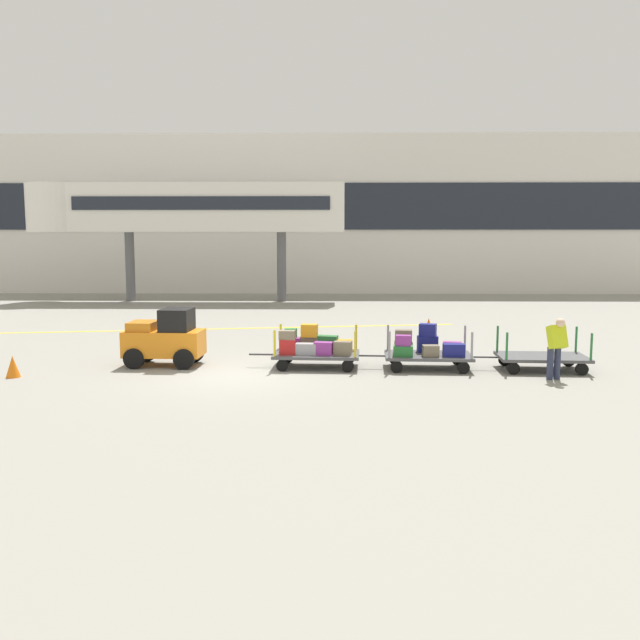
# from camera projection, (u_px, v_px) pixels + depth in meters

# --- Properties ---
(ground_plane) EXTENTS (120.00, 120.00, 0.00)m
(ground_plane) POSITION_uv_depth(u_px,v_px,m) (238.00, 374.00, 17.79)
(ground_plane) COLOR gray
(apron_lead_line) EXTENTS (19.19, 3.42, 0.01)m
(apron_lead_line) POSITION_uv_depth(u_px,v_px,m) (208.00, 329.00, 26.34)
(apron_lead_line) COLOR yellow
(apron_lead_line) RESTS_ON ground_plane
(terminal_building) EXTENTS (47.27, 2.51, 9.66)m
(terminal_building) POSITION_uv_depth(u_px,v_px,m) (294.00, 215.00, 42.98)
(terminal_building) COLOR silver
(terminal_building) RESTS_ON ground_plane
(jet_bridge) EXTENTS (17.16, 3.00, 6.34)m
(jet_bridge) POSITION_uv_depth(u_px,v_px,m) (173.00, 209.00, 37.13)
(jet_bridge) COLOR silver
(jet_bridge) RESTS_ON ground_plane
(baggage_tug) EXTENTS (2.15, 1.32, 1.58)m
(baggage_tug) POSITION_uv_depth(u_px,v_px,m) (165.00, 338.00, 18.89)
(baggage_tug) COLOR orange
(baggage_tug) RESTS_ON ground_plane
(baggage_cart_lead) EXTENTS (3.03, 1.51, 1.15)m
(baggage_cart_lead) POSITION_uv_depth(u_px,v_px,m) (314.00, 348.00, 18.66)
(baggage_cart_lead) COLOR #4C4C4F
(baggage_cart_lead) RESTS_ON ground_plane
(baggage_cart_middle) EXTENTS (3.03, 1.51, 1.18)m
(baggage_cart_middle) POSITION_uv_depth(u_px,v_px,m) (426.00, 349.00, 18.46)
(baggage_cart_middle) COLOR #4C4C4F
(baggage_cart_middle) RESTS_ON ground_plane
(baggage_cart_tail) EXTENTS (3.03, 1.51, 1.10)m
(baggage_cart_tail) POSITION_uv_depth(u_px,v_px,m) (542.00, 358.00, 18.25)
(baggage_cart_tail) COLOR #4C4C4F
(baggage_cart_tail) RESTS_ON ground_plane
(baggage_handler) EXTENTS (0.49, 0.51, 1.56)m
(baggage_handler) POSITION_uv_depth(u_px,v_px,m) (556.00, 346.00, 16.98)
(baggage_handler) COLOR #2D334C
(baggage_handler) RESTS_ON ground_plane
(safety_cone_near) EXTENTS (0.36, 0.36, 0.55)m
(safety_cone_near) POSITION_uv_depth(u_px,v_px,m) (13.00, 367.00, 17.38)
(safety_cone_near) COLOR orange
(safety_cone_near) RESTS_ON ground_plane
(safety_cone_far) EXTENTS (0.36, 0.36, 0.55)m
(safety_cone_far) POSITION_uv_depth(u_px,v_px,m) (429.00, 326.00, 25.21)
(safety_cone_far) COLOR #EA590F
(safety_cone_far) RESTS_ON ground_plane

